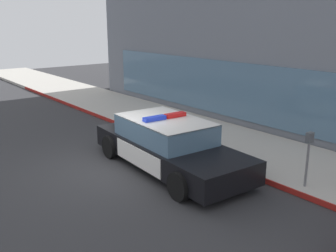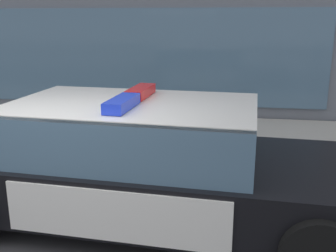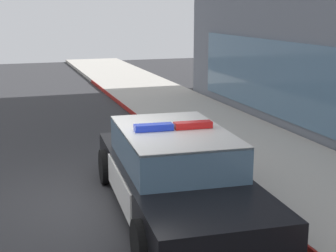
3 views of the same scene
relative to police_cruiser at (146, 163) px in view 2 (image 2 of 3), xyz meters
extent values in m
cube|color=#B2ADA3|center=(-0.93, 2.89, -0.61)|extent=(48.00, 3.29, 0.15)
cube|color=maroon|center=(-0.93, 1.23, -0.61)|extent=(28.80, 0.04, 0.14)
cube|color=slate|center=(-3.22, 4.56, 0.77)|extent=(12.38, 0.08, 2.10)
cube|color=black|center=(0.06, 0.00, -0.18)|extent=(5.30, 2.21, 0.60)
cube|color=silver|center=(1.72, -0.10, -0.02)|extent=(1.88, 1.96, 0.05)
cube|color=silver|center=(-1.75, 0.11, -0.02)|extent=(1.57, 1.94, 0.05)
cube|color=silver|center=(0.02, 0.96, -0.18)|extent=(2.18, 0.16, 0.51)
cube|color=silver|center=(-0.10, -0.96, -0.18)|extent=(2.18, 0.16, 0.51)
cube|color=yellow|center=(0.02, 0.98, -0.18)|extent=(0.22, 0.03, 0.26)
cube|color=slate|center=(-0.15, 0.01, 0.39)|extent=(2.80, 1.87, 0.60)
cube|color=silver|center=(-0.15, 0.01, 0.68)|extent=(2.80, 1.87, 0.04)
cube|color=red|center=(-0.12, 0.35, 0.76)|extent=(0.24, 0.66, 0.11)
cube|color=blue|center=(-0.17, -0.33, 0.76)|extent=(0.24, 0.66, 0.11)
cylinder|color=black|center=(1.83, 0.84, -0.34)|extent=(0.69, 0.26, 0.68)
cylinder|color=black|center=(-1.59, 1.05, -0.34)|extent=(0.69, 0.26, 0.68)
cylinder|color=silver|center=(-2.02, 1.63, -0.48)|extent=(0.28, 0.28, 0.10)
cylinder|color=silver|center=(-2.02, 1.63, -0.21)|extent=(0.19, 0.19, 0.45)
sphere|color=silver|center=(-2.02, 1.63, 0.09)|extent=(0.22, 0.22, 0.22)
cylinder|color=#B21E19|center=(-2.02, 1.63, 0.16)|extent=(0.06, 0.06, 0.05)
cylinder|color=#B21E19|center=(-2.02, 1.49, -0.18)|extent=(0.09, 0.10, 0.09)
cylinder|color=#B21E19|center=(-2.02, 1.78, -0.18)|extent=(0.09, 0.10, 0.09)
cylinder|color=#B21E19|center=(-1.87, 1.63, -0.22)|extent=(0.10, 0.12, 0.12)
camera|label=1|loc=(7.78, -6.23, 3.29)|focal=40.74mm
camera|label=2|loc=(0.91, -4.17, 1.59)|focal=42.48mm
camera|label=3|loc=(7.60, -2.64, 2.68)|focal=53.93mm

